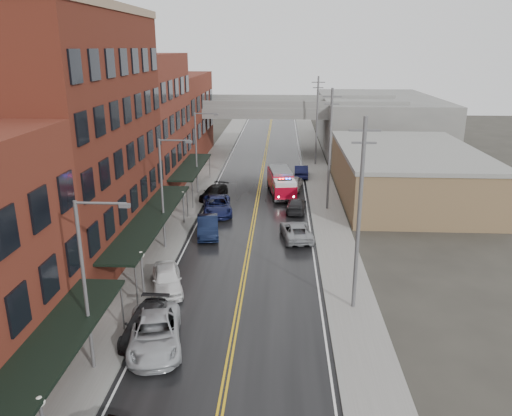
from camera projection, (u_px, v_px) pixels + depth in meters
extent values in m
cube|color=black|center=(253.00, 225.00, 45.96)|extent=(11.00, 160.00, 0.02)
cube|color=slate|center=(175.00, 223.00, 46.32)|extent=(3.00, 160.00, 0.15)
cube|color=slate|center=(333.00, 226.00, 45.57)|extent=(3.00, 160.00, 0.15)
cube|color=gray|center=(192.00, 223.00, 46.23)|extent=(0.30, 160.00, 0.15)
cube|color=gray|center=(314.00, 225.00, 45.65)|extent=(0.30, 160.00, 0.15)
cube|color=#4F1A15|center=(70.00, 140.00, 37.23)|extent=(9.00, 20.00, 18.00)
cube|color=brown|center=(137.00, 125.00, 54.31)|extent=(9.00, 15.00, 15.00)
cube|color=maroon|center=(172.00, 118.00, 71.40)|extent=(9.00, 20.00, 12.00)
cube|color=brown|center=(406.00, 175.00, 53.88)|extent=(14.00, 22.00, 5.00)
cube|color=slate|center=(377.00, 121.00, 81.82)|extent=(18.00, 30.00, 8.00)
cube|color=black|center=(36.00, 366.00, 20.73)|extent=(2.60, 16.00, 0.18)
cylinder|color=slate|center=(122.00, 308.00, 28.35)|extent=(0.10, 0.10, 3.00)
cube|color=black|center=(151.00, 218.00, 38.78)|extent=(2.60, 18.00, 0.18)
cylinder|color=slate|center=(136.00, 286.00, 31.01)|extent=(0.10, 0.10, 3.00)
cylinder|color=slate|center=(187.00, 203.00, 47.35)|extent=(0.10, 0.10, 3.00)
cube|color=black|center=(191.00, 166.00, 55.40)|extent=(2.60, 13.00, 0.18)
cylinder|color=slate|center=(192.00, 195.00, 50.01)|extent=(0.10, 0.10, 3.00)
cylinder|color=slate|center=(210.00, 167.00, 61.60)|extent=(0.10, 0.10, 3.00)
sphere|color=silver|center=(39.00, 402.00, 18.80)|extent=(0.44, 0.44, 0.44)
cylinder|color=#59595B|center=(143.00, 276.00, 32.56)|extent=(0.14, 0.14, 2.80)
sphere|color=silver|center=(141.00, 255.00, 32.10)|extent=(0.44, 0.44, 0.44)
cylinder|color=#59595B|center=(184.00, 210.00, 45.86)|extent=(0.14, 0.14, 2.80)
sphere|color=silver|center=(183.00, 194.00, 45.40)|extent=(0.44, 0.44, 0.44)
cylinder|color=#59595B|center=(85.00, 290.00, 24.03)|extent=(0.18, 0.18, 9.00)
cylinder|color=#59595B|center=(101.00, 203.00, 22.61)|extent=(2.40, 0.12, 0.12)
cube|color=#59595B|center=(125.00, 206.00, 22.59)|extent=(0.50, 0.22, 0.18)
cylinder|color=#59595B|center=(162.00, 196.00, 39.23)|extent=(0.18, 0.18, 9.00)
cylinder|color=#59595B|center=(174.00, 140.00, 37.81)|extent=(2.40, 0.12, 0.12)
cube|color=#59595B|center=(189.00, 142.00, 37.79)|extent=(0.50, 0.22, 0.18)
cylinder|color=#59595B|center=(196.00, 154.00, 54.43)|extent=(0.18, 0.18, 9.00)
cylinder|color=#59595B|center=(206.00, 114.00, 53.01)|extent=(2.40, 0.12, 0.12)
cube|color=#59595B|center=(216.00, 115.00, 52.99)|extent=(0.50, 0.22, 0.18)
cylinder|color=#59595B|center=(359.00, 218.00, 29.50)|extent=(0.24, 0.24, 12.00)
cube|color=#59595B|center=(365.00, 130.00, 27.90)|extent=(1.80, 0.12, 0.12)
cube|color=#59595B|center=(364.00, 143.00, 28.11)|extent=(1.40, 0.12, 0.12)
cylinder|color=#59595B|center=(330.00, 151.00, 48.50)|extent=(0.24, 0.24, 12.00)
cube|color=#59595B|center=(332.00, 97.00, 46.90)|extent=(1.80, 0.12, 0.12)
cube|color=#59595B|center=(332.00, 104.00, 47.12)|extent=(1.40, 0.12, 0.12)
cylinder|color=#59595B|center=(317.00, 122.00, 67.50)|extent=(0.24, 0.24, 12.00)
cube|color=#59595B|center=(318.00, 82.00, 65.90)|extent=(1.80, 0.12, 0.12)
cube|color=#59595B|center=(318.00, 88.00, 66.12)|extent=(1.40, 0.12, 0.12)
cube|color=slate|center=(266.00, 110.00, 74.29)|extent=(40.00, 10.00, 1.50)
cube|color=slate|center=(194.00, 134.00, 76.01)|extent=(1.60, 8.00, 6.00)
cube|color=slate|center=(339.00, 135.00, 74.88)|extent=(1.60, 8.00, 6.00)
cube|color=#B0081F|center=(280.00, 180.00, 55.96)|extent=(3.03, 5.40, 1.96)
cube|color=#B0081F|center=(285.00, 191.00, 52.60)|extent=(2.65, 2.73, 1.40)
cube|color=silver|center=(285.00, 183.00, 52.31)|extent=(2.51, 2.52, 0.47)
cube|color=black|center=(284.00, 188.00, 52.69)|extent=(2.54, 1.81, 0.75)
cube|color=slate|center=(280.00, 170.00, 55.61)|extent=(2.74, 5.00, 0.28)
cube|color=black|center=(285.00, 180.00, 52.22)|extent=(1.51, 0.47, 0.13)
sphere|color=#FF0C0C|center=(280.00, 179.00, 52.15)|extent=(0.19, 0.19, 0.19)
sphere|color=#1933FF|center=(290.00, 179.00, 52.24)|extent=(0.19, 0.19, 0.19)
cylinder|color=black|center=(275.00, 198.00, 52.64)|extent=(0.97, 0.45, 0.93)
cylinder|color=black|center=(294.00, 197.00, 52.81)|extent=(0.97, 0.45, 0.93)
cylinder|color=black|center=(271.00, 189.00, 55.73)|extent=(0.97, 0.45, 0.93)
cylinder|color=black|center=(289.00, 189.00, 55.90)|extent=(0.97, 0.45, 0.93)
cylinder|color=black|center=(269.00, 184.00, 57.94)|extent=(0.97, 0.45, 0.93)
cylinder|color=black|center=(286.00, 184.00, 58.11)|extent=(0.97, 0.45, 0.93)
imported|color=#AFB2B7|center=(155.00, 333.00, 27.11)|extent=(3.95, 6.44, 1.67)
imported|color=#252628|center=(145.00, 324.00, 28.24)|extent=(2.12, 4.99, 1.44)
imported|color=white|center=(167.00, 279.00, 33.43)|extent=(3.12, 5.10, 1.62)
imported|color=black|center=(208.00, 226.00, 43.24)|extent=(2.52, 5.27, 1.67)
imported|color=#111742|center=(217.00, 205.00, 48.94)|extent=(3.63, 6.26, 1.64)
imported|color=black|center=(214.00, 193.00, 53.75)|extent=(3.07, 5.09, 1.38)
imported|color=#909497|center=(296.00, 231.00, 42.50)|extent=(3.07, 5.42, 1.43)
imported|color=black|center=(296.00, 205.00, 49.54)|extent=(2.24, 4.75, 1.34)
imported|color=#B8B8B8|center=(293.00, 182.00, 57.32)|extent=(2.54, 4.92, 1.60)
imported|color=black|center=(301.00, 171.00, 62.63)|extent=(1.77, 4.82, 1.58)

